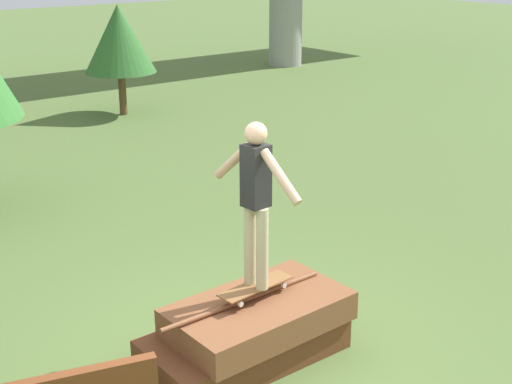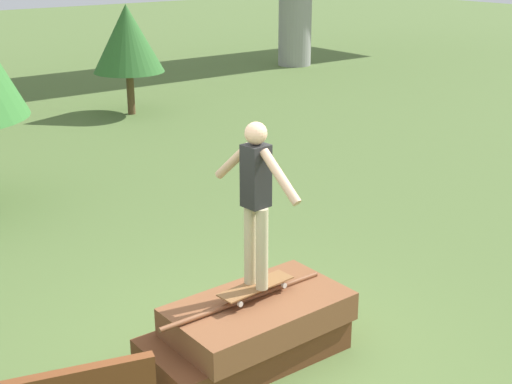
{
  "view_description": "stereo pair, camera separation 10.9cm",
  "coord_description": "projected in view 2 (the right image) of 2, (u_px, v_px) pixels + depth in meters",
  "views": [
    {
      "loc": [
        -3.75,
        -4.91,
        3.94
      ],
      "look_at": [
        0.15,
        -0.0,
        1.74
      ],
      "focal_mm": 50.0,
      "sensor_mm": 36.0,
      "label": 1
    },
    {
      "loc": [
        -3.66,
        -4.98,
        3.94
      ],
      "look_at": [
        0.15,
        -0.0,
        1.74
      ],
      "focal_mm": 50.0,
      "sensor_mm": 36.0,
      "label": 2
    }
  ],
  "objects": [
    {
      "name": "tree_behind_right",
      "position": [
        127.0,
        39.0,
        16.68
      ],
      "size": [
        1.68,
        1.68,
        2.59
      ],
      "color": "brown",
      "rests_on": "ground_plane"
    },
    {
      "name": "scrap_pile",
      "position": [
        250.0,
        331.0,
        7.05
      ],
      "size": [
        2.02,
        1.07,
        0.68
      ],
      "color": "brown",
      "rests_on": "ground_plane"
    },
    {
      "name": "skateboard",
      "position": [
        256.0,
        287.0,
        6.97
      ],
      "size": [
        0.84,
        0.29,
        0.09
      ],
      "color": "brown",
      "rests_on": "scrap_pile"
    },
    {
      "name": "ground_plane",
      "position": [
        244.0,
        358.0,
        7.14
      ],
      "size": [
        80.0,
        80.0,
        0.0
      ],
      "primitive_type": "plane",
      "color": "#567038"
    },
    {
      "name": "skater",
      "position": [
        256.0,
        194.0,
        6.65
      ],
      "size": [
        0.24,
        1.15,
        1.64
      ],
      "color": "#C6B78E",
      "rests_on": "skateboard"
    }
  ]
}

